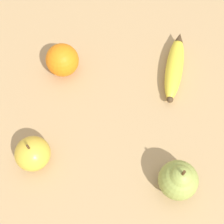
# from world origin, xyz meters

# --- Properties ---
(ground_plane) EXTENTS (3.00, 3.00, 0.00)m
(ground_plane) POSITION_xyz_m (0.00, 0.00, 0.00)
(ground_plane) COLOR tan
(banana) EXTENTS (0.07, 0.19, 0.04)m
(banana) POSITION_xyz_m (-0.00, -0.14, 0.02)
(banana) COLOR yellow
(banana) RESTS_ON ground_plane
(orange) EXTENTS (0.07, 0.07, 0.07)m
(orange) POSITION_xyz_m (0.23, -0.04, 0.04)
(orange) COLOR orange
(orange) RESTS_ON ground_plane
(pear) EXTENTS (0.07, 0.07, 0.09)m
(pear) POSITION_xyz_m (-0.09, 0.11, 0.04)
(pear) COLOR #99A84C
(pear) RESTS_ON ground_plane
(apple) EXTENTS (0.07, 0.07, 0.08)m
(apple) POSITION_xyz_m (0.18, 0.17, 0.03)
(apple) COLOR gold
(apple) RESTS_ON ground_plane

